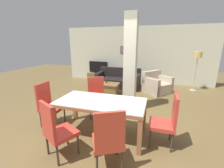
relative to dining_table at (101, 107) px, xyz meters
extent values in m
plane|color=brown|center=(0.00, 0.00, -0.62)|extent=(18.00, 18.00, 0.00)
cube|color=beige|center=(0.00, 4.75, 0.73)|extent=(7.20, 0.06, 2.70)
cube|color=brown|center=(-0.54, 4.71, 0.98)|extent=(0.44, 0.02, 0.36)
cube|color=#8C598C|center=(-0.54, 4.70, 0.98)|extent=(0.40, 0.01, 0.32)
cube|color=beige|center=(0.34, 1.46, 0.73)|extent=(0.33, 0.38, 2.70)
cube|color=#A16741|center=(0.00, -0.43, 0.11)|extent=(1.84, 0.06, 0.06)
cube|color=#A16741|center=(0.00, 0.43, 0.11)|extent=(1.84, 0.06, 0.06)
cube|color=#A16741|center=(-0.89, 0.00, 0.11)|extent=(0.06, 0.80, 0.06)
cube|color=#A16741|center=(0.89, 0.00, 0.11)|extent=(0.06, 0.80, 0.06)
cube|color=silver|center=(0.00, 0.00, 0.14)|extent=(1.82, 0.90, 0.01)
cube|color=#A16741|center=(-0.87, -0.41, -0.27)|extent=(0.08, 0.08, 0.69)
cube|color=#A16741|center=(0.87, -0.41, -0.27)|extent=(0.08, 0.08, 0.69)
cube|color=#A16741|center=(-0.87, 0.41, -0.27)|extent=(0.08, 0.08, 0.69)
cube|color=#A16741|center=(0.87, 0.41, -0.27)|extent=(0.08, 0.08, 0.69)
cube|color=#C73B30|center=(1.24, 0.00, -0.19)|extent=(0.46, 0.46, 0.07)
cube|color=#C73B30|center=(1.44, 0.00, 0.13)|extent=(0.05, 0.44, 0.57)
cylinder|color=#41322A|center=(1.05, -0.19, -0.42)|extent=(0.04, 0.04, 0.39)
cylinder|color=#41322A|center=(1.05, 0.19, -0.42)|extent=(0.04, 0.04, 0.39)
cylinder|color=#41322A|center=(1.43, -0.19, -0.42)|extent=(0.04, 0.04, 0.39)
cylinder|color=#41322A|center=(1.43, 0.19, -0.42)|extent=(0.04, 0.04, 0.39)
cube|color=#C83F2C|center=(0.42, -0.79, -0.19)|extent=(0.62, 0.62, 0.07)
cube|color=#C83F2C|center=(0.51, -0.97, 0.13)|extent=(0.41, 0.25, 0.57)
cylinder|color=#41322A|center=(0.16, -0.71, -0.42)|extent=(0.04, 0.04, 0.39)
cylinder|color=#41322A|center=(0.49, -0.53, -0.42)|extent=(0.04, 0.04, 0.39)
cylinder|color=#41322A|center=(0.34, -1.05, -0.42)|extent=(0.04, 0.04, 0.39)
cylinder|color=#41322A|center=(0.67, -0.87, -0.42)|extent=(0.04, 0.04, 0.39)
cube|color=red|center=(-1.24, 0.00, -0.19)|extent=(0.46, 0.46, 0.07)
cube|color=red|center=(-1.44, 0.00, 0.13)|extent=(0.05, 0.44, 0.57)
cylinder|color=#41322A|center=(-1.05, 0.19, -0.42)|extent=(0.04, 0.04, 0.39)
cylinder|color=#41322A|center=(-1.05, -0.19, -0.42)|extent=(0.04, 0.04, 0.39)
cylinder|color=#41322A|center=(-1.43, 0.19, -0.42)|extent=(0.04, 0.04, 0.39)
cylinder|color=#41322A|center=(-1.43, -0.19, -0.42)|extent=(0.04, 0.04, 0.39)
cube|color=red|center=(-0.42, 0.77, -0.19)|extent=(0.62, 0.62, 0.07)
cube|color=red|center=(-0.51, 0.95, 0.13)|extent=(0.41, 0.25, 0.57)
cylinder|color=#41322A|center=(-0.16, 0.69, -0.42)|extent=(0.04, 0.04, 0.39)
cylinder|color=#41322A|center=(-0.49, 0.51, -0.42)|extent=(0.04, 0.04, 0.39)
cylinder|color=#41322A|center=(-0.34, 1.03, -0.42)|extent=(0.04, 0.04, 0.39)
cylinder|color=#41322A|center=(-0.67, 0.85, -0.42)|extent=(0.04, 0.04, 0.39)
cube|color=red|center=(-0.42, -0.80, -0.19)|extent=(0.62, 0.62, 0.07)
cube|color=red|center=(-0.51, -0.98, 0.13)|extent=(0.41, 0.25, 0.57)
cylinder|color=#41322A|center=(-0.50, -0.55, -0.42)|extent=(0.04, 0.04, 0.39)
cylinder|color=#41322A|center=(-0.16, -0.72, -0.42)|extent=(0.04, 0.04, 0.39)
cylinder|color=#41322A|center=(-0.67, -0.88, -0.42)|extent=(0.04, 0.04, 0.39)
cylinder|color=#41322A|center=(-0.33, -1.06, -0.42)|extent=(0.04, 0.04, 0.39)
cube|color=black|center=(-0.54, 3.52, -0.41)|extent=(1.88, 0.86, 0.42)
cube|color=black|center=(-0.54, 3.86, 0.02)|extent=(1.88, 0.18, 0.43)
cube|color=black|center=(0.32, 3.52, -0.29)|extent=(0.16, 0.86, 0.65)
cube|color=black|center=(-1.40, 3.52, -0.29)|extent=(0.16, 0.86, 0.65)
cube|color=#C4B29B|center=(1.12, 3.29, -0.42)|extent=(1.24, 1.25, 0.40)
cube|color=#C4B29B|center=(0.87, 3.51, 0.00)|extent=(0.73, 0.81, 0.43)
cube|color=#C4B29B|center=(1.37, 3.58, -0.30)|extent=(0.74, 0.67, 0.64)
cube|color=#C4B29B|center=(0.87, 3.00, -0.30)|extent=(0.74, 0.67, 0.64)
cube|color=brown|center=(-0.67, 2.59, -0.22)|extent=(0.76, 0.58, 0.04)
cube|color=brown|center=(-0.67, 2.59, -0.43)|extent=(0.68, 0.50, 0.38)
cylinder|color=#4C2D14|center=(-0.82, 2.69, -0.12)|extent=(0.07, 0.07, 0.16)
cylinder|color=#4C2D14|center=(-0.82, 2.69, -0.02)|extent=(0.03, 0.03, 0.06)
cylinder|color=#B7B7BC|center=(-0.82, 2.69, 0.02)|extent=(0.03, 0.03, 0.01)
cube|color=brown|center=(-1.86, 4.47, -0.41)|extent=(1.15, 0.40, 0.41)
cube|color=black|center=(-1.86, 4.47, -0.19)|extent=(0.45, 0.25, 0.03)
cube|color=black|center=(-1.86, 4.47, 0.11)|extent=(1.06, 0.18, 0.57)
cylinder|color=#B7B7BC|center=(2.58, 4.03, -0.61)|extent=(0.26, 0.26, 0.02)
cylinder|color=#B7B7BC|center=(2.58, 4.03, 0.08)|extent=(0.04, 0.04, 1.35)
cylinder|color=#E5BC66|center=(2.58, 4.03, 0.87)|extent=(0.29, 0.29, 0.22)
camera|label=1|loc=(1.07, -2.71, 1.30)|focal=24.00mm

